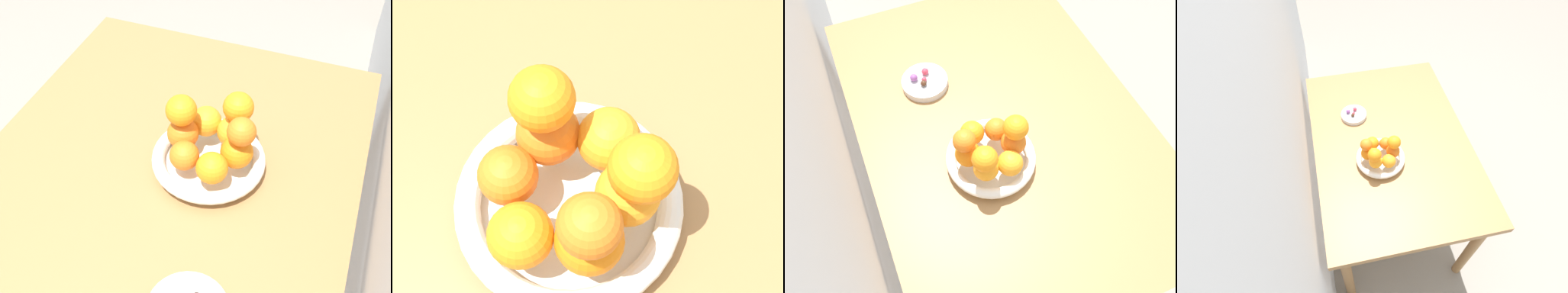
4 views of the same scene
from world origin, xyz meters
TOP-DOWN VIEW (x-y plane):
  - dining_table at (0.00, 0.00)m, footprint 1.10×0.76m
  - fruit_bowl at (-0.11, 0.08)m, footprint 0.23×0.23m
  - orange_0 at (-0.07, 0.05)m, footprint 0.06×0.06m
  - orange_1 at (-0.05, 0.11)m, footprint 0.06×0.06m
  - orange_2 at (-0.11, 0.14)m, footprint 0.06×0.06m
  - orange_3 at (-0.16, 0.11)m, footprint 0.06×0.06m
  - orange_4 at (-0.17, 0.05)m, footprint 0.06×0.06m
  - orange_5 at (-0.12, 0.02)m, footprint 0.06×0.06m
  - orange_6 at (-0.10, 0.14)m, footprint 0.05×0.05m
  - orange_7 at (-0.12, 0.02)m, footprint 0.06×0.06m
  - orange_8 at (-0.17, 0.12)m, footprint 0.06×0.06m

SIDE VIEW (x-z plane):
  - dining_table at x=0.00m, z-range 0.28..1.02m
  - fruit_bowl at x=-0.11m, z-range 0.74..0.78m
  - orange_0 at x=-0.07m, z-range 0.78..0.84m
  - orange_1 at x=-0.05m, z-range 0.78..0.84m
  - orange_3 at x=-0.16m, z-range 0.78..0.84m
  - orange_4 at x=-0.17m, z-range 0.78..0.84m
  - orange_5 at x=-0.12m, z-range 0.78..0.84m
  - orange_2 at x=-0.11m, z-range 0.78..0.84m
  - orange_6 at x=-0.10m, z-range 0.84..0.90m
  - orange_8 at x=-0.17m, z-range 0.84..0.90m
  - orange_7 at x=-0.12m, z-range 0.84..0.90m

